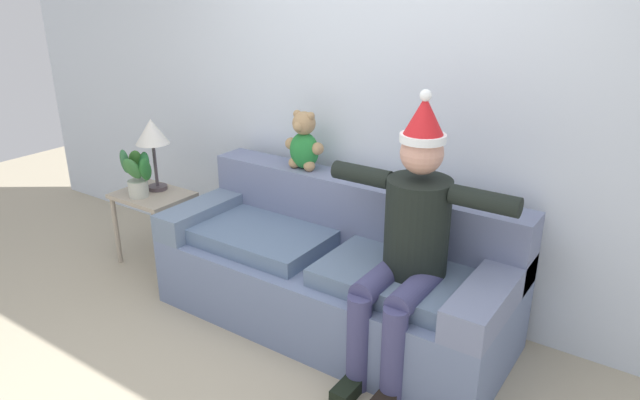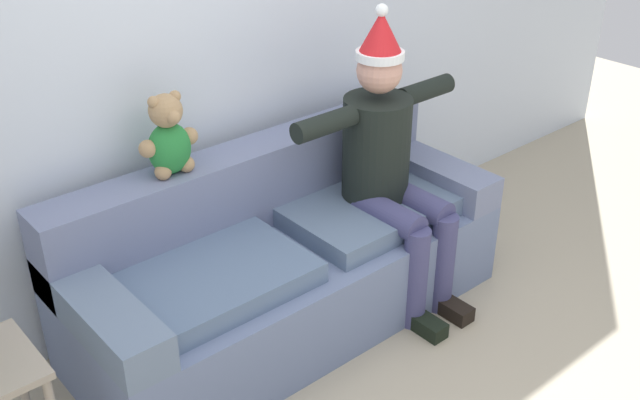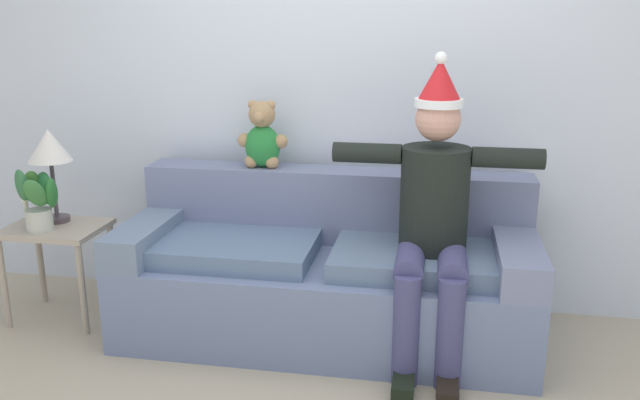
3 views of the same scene
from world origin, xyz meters
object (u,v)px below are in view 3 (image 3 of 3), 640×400
candle_tall (25,198)px  person_seated (434,211)px  couch (327,274)px  table_lamp (50,150)px  side_table (57,242)px  potted_plant (38,199)px  teddy_bear (262,137)px

candle_tall → person_seated: bearing=-1.2°
person_seated → couch: bearing=163.3°
couch → table_lamp: size_ratio=4.08×
couch → table_lamp: table_lamp is taller
couch → side_table: size_ratio=3.92×
candle_tall → potted_plant: bearing=-28.6°
person_seated → potted_plant: person_seated is taller
teddy_bear → side_table: bearing=-162.3°
side_table → potted_plant: bearing=-108.1°
couch → teddy_bear: 0.84m
person_seated → candle_tall: 2.23m
couch → potted_plant: 1.61m
potted_plant → person_seated: bearing=0.5°
side_table → couch: bearing=3.7°
candle_tall → side_table: bearing=7.7°
candle_tall → table_lamp: bearing=41.4°
table_lamp → potted_plant: (0.00, -0.17, -0.23)m
side_table → table_lamp: size_ratio=1.04×
person_seated → side_table: bearing=178.1°
person_seated → teddy_bear: bearing=156.4°
side_table → person_seated: bearing=-1.9°
couch → teddy_bear: teddy_bear is taller
person_seated → side_table: person_seated is taller
couch → potted_plant: (-1.55, -0.18, 0.39)m
person_seated → side_table: 2.10m
couch → teddy_bear: (-0.41, 0.26, 0.69)m
person_seated → potted_plant: (-2.11, -0.02, -0.04)m
table_lamp → teddy_bear: bearing=13.4°
side_table → potted_plant: size_ratio=1.51×
person_seated → side_table: size_ratio=2.76×
couch → side_table: (-1.53, -0.10, 0.12)m
person_seated → potted_plant: bearing=-179.5°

